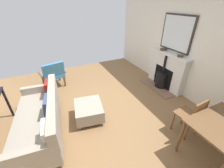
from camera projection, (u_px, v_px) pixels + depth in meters
The scene contains 11 objects.
ground_plane at pixel (88, 112), 3.49m from camera, with size 5.39×5.84×0.01m, color olive.
wall_left at pixel (182, 42), 3.79m from camera, with size 0.12×5.84×2.78m, color silver.
fireplace at pixel (165, 73), 4.30m from camera, with size 0.58×1.36×1.08m.
mirror_over_mantel at pixel (177, 33), 3.78m from camera, with size 0.04×0.99×0.92m.
mantel_bowl_near at pixel (163, 49), 4.20m from camera, with size 0.17×0.17×0.05m.
mantel_bowl_far at pixel (180, 56), 3.72m from camera, with size 0.15×0.15×0.04m.
sofa at pixel (41, 118), 2.82m from camera, with size 1.00×2.01×0.81m.
ottoman at pixel (89, 110), 3.19m from camera, with size 0.69×0.78×0.37m.
armchair_accent at pixel (53, 73), 4.27m from camera, with size 0.78×0.72×0.84m.
dining_table at pixel (224, 129), 2.18m from camera, with size 1.03×0.75×0.74m.
dining_chair_near_fireplace at pixel (193, 115), 2.65m from camera, with size 0.43×0.43×0.86m.
Camera 1 is at (0.62, 2.67, 2.34)m, focal length 22.99 mm.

